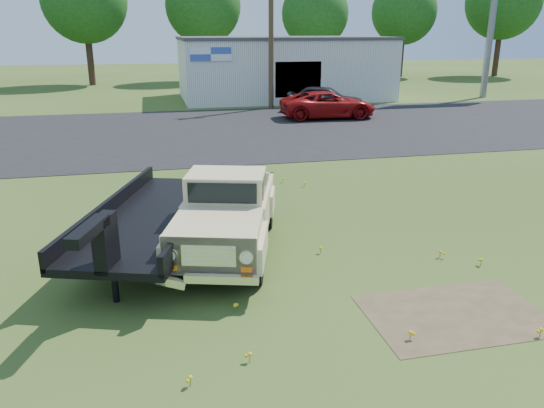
{
  "coord_description": "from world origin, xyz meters",
  "views": [
    {
      "loc": [
        -3.31,
        -10.04,
        4.59
      ],
      "look_at": [
        -0.77,
        1.0,
        0.86
      ],
      "focal_mm": 35.0,
      "sensor_mm": 36.0,
      "label": 1
    }
  ],
  "objects_px": {
    "red_pickup": "(328,105)",
    "vintage_pickup_truck": "(227,212)",
    "flatbed_trailer": "(155,211)",
    "dark_sedan": "(325,99)"
  },
  "relations": [
    {
      "from": "flatbed_trailer",
      "to": "dark_sedan",
      "type": "xyz_separation_m",
      "value": [
        10.07,
        18.71,
        -0.11
      ]
    },
    {
      "from": "vintage_pickup_truck",
      "to": "flatbed_trailer",
      "type": "height_order",
      "value": "vintage_pickup_truck"
    },
    {
      "from": "flatbed_trailer",
      "to": "red_pickup",
      "type": "distance_m",
      "value": 18.97
    },
    {
      "from": "vintage_pickup_truck",
      "to": "dark_sedan",
      "type": "distance_m",
      "value": 21.03
    },
    {
      "from": "red_pickup",
      "to": "vintage_pickup_truck",
      "type": "bearing_deg",
      "value": 157.06
    },
    {
      "from": "vintage_pickup_truck",
      "to": "flatbed_trailer",
      "type": "distance_m",
      "value": 1.58
    },
    {
      "from": "flatbed_trailer",
      "to": "dark_sedan",
      "type": "bearing_deg",
      "value": 80.29
    },
    {
      "from": "flatbed_trailer",
      "to": "red_pickup",
      "type": "xyz_separation_m",
      "value": [
        9.49,
        16.43,
        -0.15
      ]
    },
    {
      "from": "vintage_pickup_truck",
      "to": "flatbed_trailer",
      "type": "relative_size",
      "value": 0.77
    },
    {
      "from": "vintage_pickup_truck",
      "to": "flatbed_trailer",
      "type": "xyz_separation_m",
      "value": [
        -1.5,
        0.49,
        -0.02
      ]
    }
  ]
}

